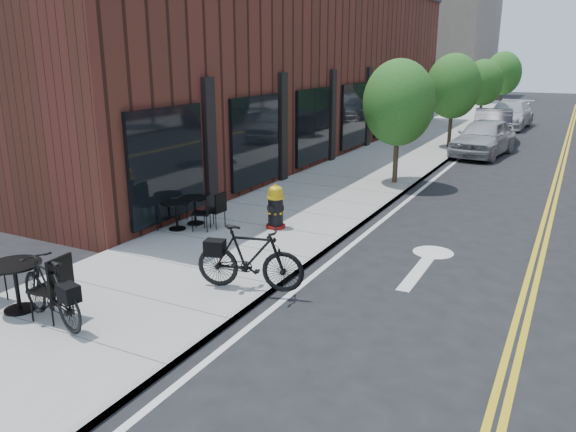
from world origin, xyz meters
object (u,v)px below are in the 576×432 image
Objects in this scene: bistro_set_c at (176,212)px; parked_car_c at (509,115)px; bistro_set_b at (195,206)px; parked_car_a at (484,137)px; fire_hydrant at (276,207)px; parked_car_b at (493,126)px; bistro_set_a at (16,280)px; bicycle_right at (250,258)px; bicycle_left at (50,290)px.

parked_car_c is at bearing 58.01° from bistro_set_c.
bistro_set_b is 0.36× the size of parked_car_a.
fire_hydrant reaches higher than bistro_set_c.
parked_car_c is (0.00, 6.23, -0.03)m from parked_car_b.
parked_car_b is (4.29, 17.46, 0.23)m from bistro_set_b.
bistro_set_a is (-1.50, -5.76, 0.02)m from fire_hydrant.
parked_car_b reaches higher than bistro_set_b.
parked_car_c reaches higher than bistro_set_a.
parked_car_c is at bearing -16.68° from bicycle_right.
bistro_set_c is at bearing -97.63° from bistro_set_b.
parked_car_c is at bearing 59.69° from fire_hydrant.
bicycle_left is at bearing 126.44° from bicycle_right.
bicycle_right reaches higher than bicycle_left.
parked_car_b is 0.92× the size of parked_car_c.
parked_car_c reaches higher than fire_hydrant.
bistro_set_b is at bearing 35.04° from bicycle_right.
bistro_set_a is 1.21× the size of bistro_set_c.
parked_car_b is (3.93, 22.61, 0.14)m from bistro_set_a.
bicycle_right is 26.45m from parked_car_c.
parked_car_b reaches higher than bistro_set_a.
parked_car_c is at bearing 98.48° from parked_car_a.
bicycle_right is at bearing -100.25° from parked_car_b.
parked_car_a is 0.94× the size of parked_car_b.
fire_hydrant is 0.54× the size of bistro_set_a.
bistro_set_b is at bearing -96.35° from parked_car_c.
bistro_set_a is 0.41× the size of parked_car_b.
bicycle_right is 3.72m from bistro_set_a.
bistro_set_c is (-1.97, -1.17, -0.07)m from fire_hydrant.
bistro_set_a is at bearing -94.85° from parked_car_a.
parked_car_a is (3.28, 18.87, 0.11)m from bicycle_left.
parked_car_b is (2.43, 16.84, 0.17)m from fire_hydrant.
bicycle_right is at bearing -55.18° from bistro_set_c.
bistro_set_a is 4.62m from bistro_set_c.
bistro_set_a is at bearing -78.96° from bicycle_left.
bistro_set_b is (-1.19, 5.19, -0.09)m from bicycle_left.
parked_car_a reaches higher than bistro_set_b.
parked_car_b is (1.10, 20.20, 0.09)m from bicycle_right.
parked_car_b reaches higher than bicycle_left.
fire_hydrant is 5.85m from bicycle_left.
parked_car_b is at bearing 57.50° from fire_hydrant.
bicycle_left is 29.04m from parked_car_c.
bicycle_left is 1.09× the size of bistro_set_c.
bicycle_left is 0.83m from bistro_set_a.
bistro_set_c is 0.36× the size of parked_car_a.
bicycle_right reaches higher than bistro_set_b.
parked_car_a is at bearing -175.87° from bicycle_left.
bistro_set_a is 0.43× the size of parked_car_a.
fire_hydrant is at bearing 9.05° from bistro_set_c.
parked_car_a reaches higher than parked_car_c.
bistro_set_b is 14.39m from parked_car_a.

